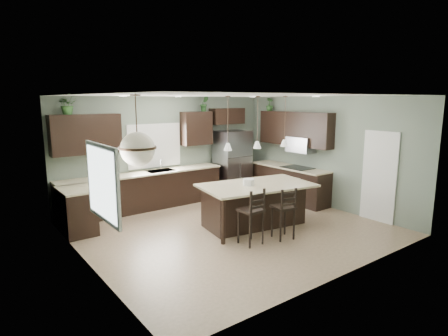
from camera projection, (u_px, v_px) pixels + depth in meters
ground at (231, 229)px, 8.00m from camera, size 6.00×6.00×0.00m
pantry_door at (379, 177)px, 8.35m from camera, size 0.04×0.82×2.04m
window_back at (154, 146)px, 9.64m from camera, size 1.35×0.02×1.00m
window_left at (102, 183)px, 5.33m from camera, size 0.02×1.10×1.00m
left_return_cabs at (77, 212)px, 7.66m from camera, size 0.60×0.90×0.90m
left_return_countertop at (76, 190)px, 7.59m from camera, size 0.66×0.96×0.04m
back_lower_cabs at (145, 192)px, 9.35m from camera, size 4.20×0.60×0.90m
back_countertop at (144, 173)px, 9.24m from camera, size 4.20×0.66×0.04m
sink_inset at (160, 171)px, 9.51m from camera, size 0.70×0.45×0.01m
faucet at (161, 165)px, 9.46m from camera, size 0.02×0.02×0.28m
back_upper_left at (86, 134)px, 8.41m from camera, size 1.55×0.34×0.90m
back_upper_right at (196, 128)px, 10.15m from camera, size 0.85×0.34×0.90m
fridge_header at (227, 116)px, 10.72m from camera, size 1.05×0.34×0.45m
right_lower_cabs at (290, 184)px, 10.20m from camera, size 0.60×2.35×0.90m
right_countertop at (290, 167)px, 10.10m from camera, size 0.66×2.35×0.04m
cooktop at (297, 168)px, 9.88m from camera, size 0.58×0.75×0.02m
wall_oven_front at (289, 187)px, 9.81m from camera, size 0.01×0.72×0.60m
right_upper_cabs at (295, 129)px, 10.01m from camera, size 0.34×2.35×0.90m
microwave at (301, 145)px, 9.83m from camera, size 0.40×0.75×0.40m
refrigerator at (232, 163)px, 10.68m from camera, size 0.90×0.74×1.85m
kitchen_island at (256, 205)px, 8.11m from camera, size 2.58×1.73×0.92m
serving_dish at (249, 182)px, 7.93m from camera, size 0.24×0.24×0.14m
bar_stool_left at (251, 216)px, 7.06m from camera, size 0.42×0.42×1.10m
bar_stool_center at (283, 213)px, 7.35m from camera, size 0.46×0.46×1.05m
pendant_left at (228, 123)px, 7.47m from camera, size 0.17×0.17×1.10m
pendant_center at (258, 122)px, 7.79m from camera, size 0.17×0.17×1.10m
pendant_right at (285, 122)px, 8.11m from camera, size 0.17×0.17×1.10m
chandelier at (137, 131)px, 5.09m from camera, size 0.52×0.52×0.99m
plant_back_left at (68, 104)px, 8.05m from camera, size 0.44×0.40×0.44m
plant_back_right at (204, 103)px, 10.15m from camera, size 0.28×0.25×0.43m
plant_right_wall at (270, 104)px, 10.63m from camera, size 0.23×0.23×0.37m
room_shell at (232, 150)px, 7.69m from camera, size 6.00×6.00×6.00m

